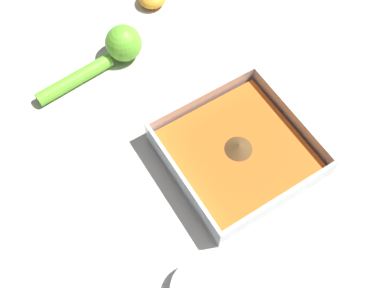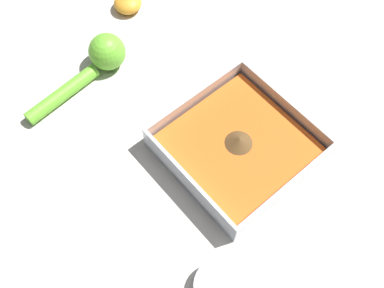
{
  "view_description": "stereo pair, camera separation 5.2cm",
  "coord_description": "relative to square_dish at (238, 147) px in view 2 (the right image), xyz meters",
  "views": [
    {
      "loc": [
        0.22,
        -0.23,
        0.69
      ],
      "look_at": [
        -0.09,
        -0.04,
        0.03
      ],
      "focal_mm": 42.0,
      "sensor_mm": 36.0,
      "label": 1
    },
    {
      "loc": [
        0.19,
        -0.27,
        0.69
      ],
      "look_at": [
        -0.09,
        -0.04,
        0.03
      ],
      "focal_mm": 42.0,
      "sensor_mm": 36.0,
      "label": 2
    }
  ],
  "objects": [
    {
      "name": "spice_bowl",
      "position": [
        0.15,
        -0.18,
        -0.0
      ],
      "size": [
        0.08,
        0.08,
        0.03
      ],
      "color": "silver",
      "rests_on": "ground_plane"
    },
    {
      "name": "ground_plane",
      "position": [
        0.04,
        -0.02,
        -0.02
      ],
      "size": [
        4.0,
        4.0,
        0.0
      ],
      "primitive_type": "plane",
      "color": "beige"
    },
    {
      "name": "square_dish",
      "position": [
        0.0,
        0.0,
        0.0
      ],
      "size": [
        0.23,
        0.23,
        0.05
      ],
      "color": "silver",
      "rests_on": "ground_plane"
    },
    {
      "name": "lemon_squeezer",
      "position": [
        -0.3,
        -0.08,
        0.01
      ],
      "size": [
        0.07,
        0.22,
        0.07
      ],
      "rotation": [
        0.0,
        0.0,
        1.67
      ],
      "color": "#6BC633",
      "rests_on": "ground_plane"
    },
    {
      "name": "lemon_half",
      "position": [
        -0.39,
        0.06,
        -0.0
      ],
      "size": [
        0.06,
        0.06,
        0.03
      ],
      "color": "orange",
      "rests_on": "ground_plane"
    }
  ]
}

